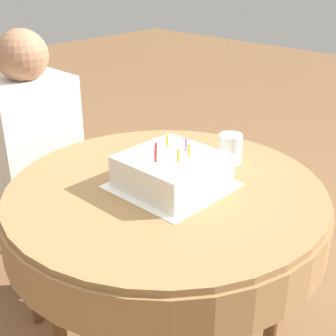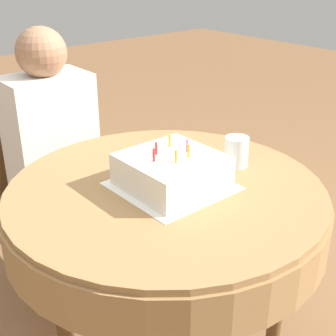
% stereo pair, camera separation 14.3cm
% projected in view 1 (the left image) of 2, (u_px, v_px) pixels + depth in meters
% --- Properties ---
extents(dining_table, '(1.01, 1.01, 0.78)m').
position_uv_depth(dining_table, '(166.00, 212.00, 1.49)').
color(dining_table, '#9E7547').
rests_on(dining_table, ground_plane).
extents(chair, '(0.44, 0.44, 0.93)m').
position_uv_depth(chair, '(30.00, 186.00, 2.09)').
color(chair, brown).
rests_on(chair, ground_plane).
extents(person, '(0.35, 0.33, 1.18)m').
position_uv_depth(person, '(36.00, 148.00, 1.94)').
color(person, '#9E7051').
rests_on(person, ground_plane).
extents(napkin, '(0.32, 0.32, 0.00)m').
position_uv_depth(napkin, '(172.00, 186.00, 1.45)').
color(napkin, white).
rests_on(napkin, dining_table).
extents(birthday_cake, '(0.27, 0.27, 0.14)m').
position_uv_depth(birthday_cake, '(172.00, 171.00, 1.43)').
color(birthday_cake, white).
rests_on(birthday_cake, dining_table).
extents(drinking_glass, '(0.08, 0.08, 0.10)m').
position_uv_depth(drinking_glass, '(230.00, 149.00, 1.59)').
color(drinking_glass, silver).
rests_on(drinking_glass, dining_table).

